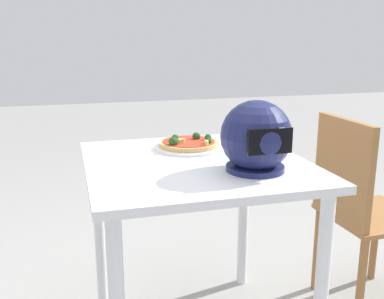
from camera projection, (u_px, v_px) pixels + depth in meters
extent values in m
cube|color=white|center=(196.00, 164.00, 1.73)|extent=(0.83, 0.85, 0.03)
cylinder|color=white|center=(243.00, 215.00, 2.26)|extent=(0.05, 0.05, 0.75)
cylinder|color=white|center=(100.00, 230.00, 2.07)|extent=(0.05, 0.05, 0.75)
cylinder|color=white|center=(321.00, 292.00, 1.58)|extent=(0.05, 0.05, 0.75)
cylinder|color=white|center=(189.00, 147.00, 1.91)|extent=(0.29, 0.29, 0.01)
cylinder|color=tan|center=(189.00, 144.00, 1.90)|extent=(0.25, 0.25, 0.02)
cylinder|color=red|center=(189.00, 141.00, 1.90)|extent=(0.22, 0.22, 0.00)
sphere|color=#234C1E|center=(208.00, 141.00, 1.87)|extent=(0.03, 0.03, 0.03)
sphere|color=#234C1E|center=(173.00, 142.00, 1.84)|extent=(0.04, 0.04, 0.04)
sphere|color=#234C1E|center=(196.00, 136.00, 1.94)|extent=(0.03, 0.03, 0.03)
sphere|color=#234C1E|center=(175.00, 138.00, 1.91)|extent=(0.03, 0.03, 0.03)
sphere|color=#234C1E|center=(208.00, 138.00, 1.92)|extent=(0.03, 0.03, 0.03)
cylinder|color=#E0D172|center=(180.00, 141.00, 1.87)|extent=(0.02, 0.02, 0.02)
cylinder|color=#E0D172|center=(206.00, 142.00, 1.83)|extent=(0.02, 0.02, 0.02)
cylinder|color=#E0D172|center=(183.00, 141.00, 1.87)|extent=(0.03, 0.03, 0.02)
sphere|color=#191E4C|center=(256.00, 136.00, 1.57)|extent=(0.25, 0.25, 0.25)
cylinder|color=#191E4C|center=(255.00, 168.00, 1.60)|extent=(0.21, 0.21, 0.02)
cube|color=black|center=(270.00, 141.00, 1.47)|extent=(0.16, 0.02, 0.09)
cube|color=#996638|center=(373.00, 216.00, 2.08)|extent=(0.41, 0.41, 0.02)
cube|color=#996638|center=(343.00, 170.00, 1.97)|extent=(0.04, 0.38, 0.45)
cylinder|color=#996638|center=(375.00, 240.00, 2.34)|extent=(0.04, 0.04, 0.43)
cylinder|color=#996638|center=(317.00, 249.00, 2.24)|extent=(0.04, 0.04, 0.43)
cylinder|color=#996638|center=(361.00, 284.00, 1.93)|extent=(0.04, 0.04, 0.43)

